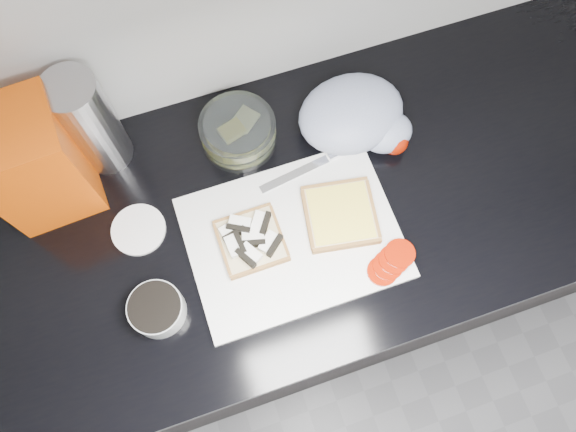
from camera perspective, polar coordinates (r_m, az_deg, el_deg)
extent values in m
cube|color=black|center=(1.55, -1.93, -5.96)|extent=(3.50, 0.60, 0.86)
cube|color=black|center=(1.12, -2.65, -0.25)|extent=(3.50, 0.64, 0.04)
cube|color=white|center=(1.08, 0.52, -2.22)|extent=(0.40, 0.30, 0.01)
cube|color=beige|center=(1.07, -3.76, -2.55)|extent=(0.12, 0.12, 0.02)
cube|color=white|center=(1.06, -5.82, -1.36)|extent=(0.05, 0.03, 0.02)
cube|color=black|center=(1.06, -5.82, -1.36)|extent=(0.05, 0.02, 0.02)
cube|color=white|center=(1.06, -4.90, -0.74)|extent=(0.05, 0.04, 0.02)
cube|color=black|center=(1.06, -4.90, -0.74)|extent=(0.04, 0.03, 0.02)
cube|color=white|center=(1.06, -2.97, -0.66)|extent=(0.04, 0.05, 0.02)
cube|color=black|center=(1.06, -2.97, -0.66)|extent=(0.03, 0.04, 0.02)
cube|color=white|center=(1.05, -5.53, -3.05)|extent=(0.03, 0.04, 0.02)
cube|color=black|center=(1.05, -5.53, -3.05)|extent=(0.01, 0.05, 0.02)
cube|color=white|center=(1.05, -3.56, -2.20)|extent=(0.05, 0.03, 0.02)
cube|color=black|center=(1.05, -3.56, -2.20)|extent=(0.05, 0.02, 0.02)
cube|color=white|center=(1.05, -1.95, -2.71)|extent=(0.05, 0.04, 0.02)
cube|color=black|center=(1.05, -1.95, -2.71)|extent=(0.04, 0.04, 0.02)
cube|color=white|center=(1.04, -3.84, -3.83)|extent=(0.04, 0.05, 0.02)
cube|color=black|center=(1.04, -3.84, -3.83)|extent=(0.03, 0.04, 0.02)
cube|color=beige|center=(1.09, 5.33, 0.11)|extent=(0.15, 0.15, 0.02)
cube|color=#FFE54B|center=(1.08, 5.37, 0.30)|extent=(0.13, 0.13, 0.00)
cylinder|color=#931603|center=(1.07, 9.56, -5.56)|extent=(0.07, 0.07, 0.01)
cylinder|color=#931603|center=(1.07, 10.14, -4.96)|extent=(0.06, 0.06, 0.01)
cylinder|color=#931603|center=(1.07, 10.72, -4.36)|extent=(0.06, 0.06, 0.01)
cylinder|color=#931603|center=(1.07, 11.30, -3.75)|extent=(0.07, 0.07, 0.01)
cube|color=silver|center=(1.12, 0.66, 4.25)|extent=(0.15, 0.04, 0.00)
cube|color=silver|center=(1.15, 5.70, 6.67)|extent=(0.07, 0.02, 0.01)
cylinder|color=#ADB3B3|center=(1.05, -13.16, -9.23)|extent=(0.10, 0.10, 0.05)
cylinder|color=black|center=(1.03, -13.40, -9.00)|extent=(0.10, 0.10, 0.01)
cylinder|color=white|center=(1.13, -14.94, -1.35)|extent=(0.13, 0.13, 0.01)
cylinder|color=silver|center=(1.15, -5.09, 8.50)|extent=(0.15, 0.15, 0.06)
cube|color=#FFE54B|center=(1.15, -5.61, 8.09)|extent=(0.06, 0.05, 0.03)
cube|color=#F8ED94|center=(1.17, -4.29, 9.08)|extent=(0.07, 0.07, 0.01)
cube|color=red|center=(1.10, -24.37, 4.87)|extent=(0.17, 0.16, 0.25)
cylinder|color=#A5A5A9|center=(1.11, -19.50, 8.87)|extent=(0.10, 0.10, 0.24)
ellipsoid|color=#98A2BC|center=(1.15, 6.41, 10.30)|extent=(0.23, 0.19, 0.10)
ellipsoid|color=#98A2BC|center=(1.16, 10.01, 8.35)|extent=(0.11, 0.09, 0.07)
sphere|color=#931603|center=(1.16, 10.78, 7.45)|extent=(0.06, 0.06, 0.06)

